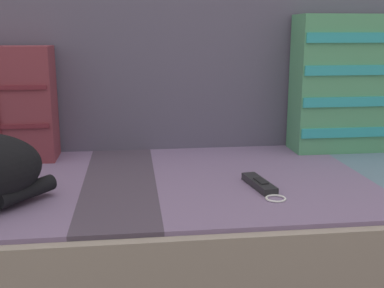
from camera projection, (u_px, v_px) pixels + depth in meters
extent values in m
cube|color=gray|center=(220.00, 262.00, 1.40)|extent=(1.99, 0.86, 0.16)
cube|color=gray|center=(221.00, 206.00, 1.36)|extent=(1.95, 0.84, 0.18)
cube|color=slate|center=(48.00, 182.00, 1.27)|extent=(0.19, 0.75, 0.01)
cube|color=#423847|center=(120.00, 179.00, 1.29)|extent=(0.19, 0.75, 0.01)
cube|color=slate|center=(189.00, 176.00, 1.31)|extent=(0.19, 0.75, 0.01)
cube|color=slate|center=(256.00, 174.00, 1.33)|extent=(0.19, 0.75, 0.01)
cube|color=slate|center=(320.00, 172.00, 1.36)|extent=(0.19, 0.75, 0.01)
cube|color=slate|center=(383.00, 169.00, 1.38)|extent=(0.19, 0.75, 0.01)
cube|color=#514C60|center=(203.00, 66.00, 1.62)|extent=(1.95, 0.14, 0.53)
cube|color=#4C9366|center=(364.00, 84.00, 1.56)|extent=(0.46, 0.13, 0.43)
cube|color=teal|center=(371.00, 132.00, 1.52)|extent=(0.46, 0.01, 0.03)
cube|color=teal|center=(373.00, 101.00, 1.50)|extent=(0.46, 0.01, 0.03)
cube|color=teal|center=(376.00, 70.00, 1.48)|extent=(0.46, 0.01, 0.03)
cube|color=teal|center=(379.00, 38.00, 1.46)|extent=(0.46, 0.01, 0.03)
cylinder|color=black|center=(26.00, 191.00, 1.08)|extent=(0.12, 0.14, 0.04)
cube|color=black|center=(259.00, 184.00, 1.20)|extent=(0.06, 0.15, 0.02)
cube|color=black|center=(261.00, 181.00, 1.19)|extent=(0.03, 0.05, 0.00)
cube|color=black|center=(248.00, 176.00, 1.27)|extent=(0.03, 0.01, 0.02)
torus|color=silver|center=(276.00, 198.00, 1.12)|extent=(0.06, 0.06, 0.01)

